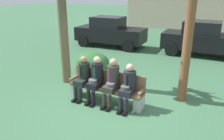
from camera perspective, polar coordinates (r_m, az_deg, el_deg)
name	(u,v)px	position (r m, az deg, el deg)	size (l,w,h in m)	color
ground_plane	(108,106)	(6.45, -1.00, -9.15)	(80.00, 80.00, 0.00)	#40704B
park_bench	(107,87)	(6.59, -1.37, -4.28)	(2.27, 0.44, 0.90)	brown
seated_man_leftmost	(83,75)	(6.75, -7.38, -1.30)	(0.34, 0.72, 1.28)	#1E2823
seated_man_centerleft	(96,77)	(6.50, -4.08, -1.80)	(0.34, 0.72, 1.33)	black
seated_man_centerright	(112,80)	(6.26, -0.07, -2.56)	(0.34, 0.72, 1.33)	#38332D
seated_man_rightmost	(128,85)	(6.08, 4.06, -3.71)	(0.34, 0.72, 1.26)	#23232D
shrub_near_bench	(92,63)	(8.84, -4.94, 1.80)	(1.33, 1.22, 0.83)	#316D32
parked_car_near	(110,32)	(13.07, -0.49, 9.57)	(3.96, 1.85, 1.68)	black
parked_car_far	(203,39)	(12.02, 21.92, 7.29)	(3.95, 1.80, 1.68)	black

